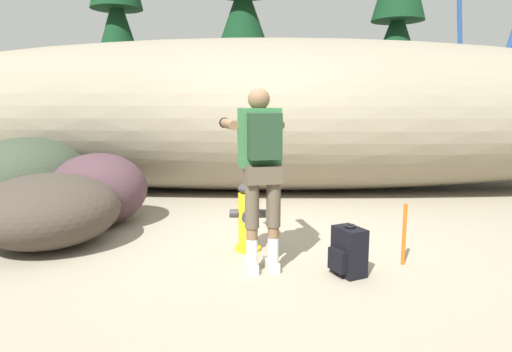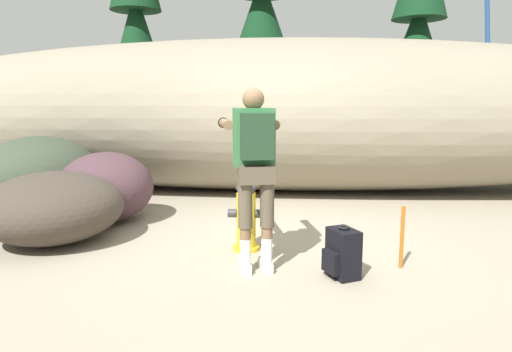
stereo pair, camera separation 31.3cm
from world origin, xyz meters
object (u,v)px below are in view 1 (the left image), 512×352
at_px(boulder_mid, 28,177).
at_px(survey_stake, 404,234).
at_px(fire_hydrant, 248,218).
at_px(spare_backpack, 349,252).
at_px(boulder_small, 99,189).
at_px(utility_worker, 260,156).
at_px(boulder_large, 48,210).

height_order(boulder_mid, survey_stake, boulder_mid).
distance_m(fire_hydrant, spare_backpack, 1.16).
height_order(boulder_mid, boulder_small, boulder_mid).
distance_m(utility_worker, survey_stake, 1.59).
xyz_separation_m(spare_backpack, boulder_small, (-2.88, 1.67, 0.24)).
xyz_separation_m(boulder_large, boulder_mid, (-0.85, 1.26, 0.15)).
xyz_separation_m(utility_worker, boulder_large, (-2.30, 0.63, -0.68)).
height_order(boulder_large, survey_stake, boulder_large).
xyz_separation_m(boulder_mid, boulder_small, (1.09, -0.36, -0.09)).
bearing_deg(spare_backpack, fire_hydrant, -62.54).
height_order(utility_worker, boulder_mid, utility_worker).
relative_size(boulder_small, survey_stake, 2.07).
bearing_deg(utility_worker, boulder_mid, 45.18).
bearing_deg(boulder_small, boulder_large, -104.53).
relative_size(utility_worker, spare_backpack, 3.59).
distance_m(boulder_large, boulder_small, 0.93).
bearing_deg(spare_backpack, boulder_mid, -54.27).
bearing_deg(boulder_large, survey_stake, -7.74).
distance_m(fire_hydrant, boulder_small, 2.19).
relative_size(boulder_mid, boulder_small, 1.29).
height_order(utility_worker, boulder_large, utility_worker).
xyz_separation_m(fire_hydrant, utility_worker, (0.13, -0.53, 0.72)).
relative_size(fire_hydrant, spare_backpack, 1.64).
relative_size(spare_backpack, survey_stake, 0.78).
height_order(fire_hydrant, survey_stake, fire_hydrant).
height_order(fire_hydrant, boulder_small, boulder_small).
distance_m(fire_hydrant, survey_stake, 1.57).
xyz_separation_m(utility_worker, boulder_mid, (-3.16, 1.89, -0.53)).
height_order(spare_backpack, survey_stake, survey_stake).
xyz_separation_m(spare_backpack, boulder_mid, (-3.97, 2.03, 0.33)).
xyz_separation_m(spare_backpack, boulder_large, (-3.11, 0.77, 0.18)).
bearing_deg(survey_stake, spare_backpack, -154.88).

